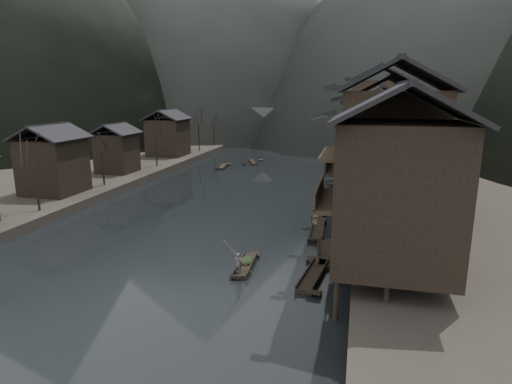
% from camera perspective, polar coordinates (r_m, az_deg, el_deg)
% --- Properties ---
extents(water, '(300.00, 300.00, 0.00)m').
position_cam_1_polar(water, '(38.86, -10.05, -6.45)').
color(water, black).
rests_on(water, ground).
extents(right_bank, '(40.00, 200.00, 1.80)m').
position_cam_1_polar(right_bank, '(77.04, 28.46, 2.67)').
color(right_bank, '#2D2823').
rests_on(right_bank, ground).
extents(left_bank, '(40.00, 200.00, 1.20)m').
position_cam_1_polar(left_bank, '(89.67, -20.55, 4.53)').
color(left_bank, '#2D2823').
rests_on(left_bank, ground).
extents(stilt_houses, '(9.00, 67.60, 16.78)m').
position_cam_1_polar(stilt_houses, '(53.02, 16.19, 8.50)').
color(stilt_houses, black).
rests_on(stilt_houses, ground).
extents(left_houses, '(8.10, 53.20, 8.73)m').
position_cam_1_polar(left_houses, '(64.64, -19.96, 6.01)').
color(left_houses, black).
rests_on(left_houses, left_bank).
extents(bare_trees, '(3.89, 71.44, 7.77)m').
position_cam_1_polar(bare_trees, '(65.55, -15.85, 7.21)').
color(bare_trees, black).
rests_on(bare_trees, left_bank).
extents(moored_sampans, '(3.09, 72.53, 0.47)m').
position_cam_1_polar(moored_sampans, '(63.07, 10.77, 1.38)').
color(moored_sampans, black).
rests_on(moored_sampans, water).
extents(midriver_boats, '(6.23, 11.40, 0.44)m').
position_cam_1_polar(midriver_boats, '(77.20, -2.29, 3.77)').
color(midriver_boats, black).
rests_on(midriver_boats, water).
extents(stone_bridge, '(40.00, 6.00, 9.00)m').
position_cam_1_polar(stone_bridge, '(106.76, 5.53, 9.03)').
color(stone_bridge, '#4C4C4F').
rests_on(stone_bridge, ground).
extents(hero_sampan, '(1.32, 4.93, 0.43)m').
position_cam_1_polar(hero_sampan, '(32.76, -1.36, -9.69)').
color(hero_sampan, black).
rests_on(hero_sampan, water).
extents(cargo_heap, '(1.08, 1.41, 0.65)m').
position_cam_1_polar(cargo_heap, '(32.74, -1.24, -8.65)').
color(cargo_heap, black).
rests_on(cargo_heap, hero_sampan).
extents(boatman, '(0.64, 0.48, 1.60)m').
position_cam_1_polar(boatman, '(30.87, -2.41, -9.11)').
color(boatman, '#535355').
rests_on(boatman, hero_sampan).
extents(bamboo_pole, '(1.84, 2.12, 3.46)m').
position_cam_1_polar(bamboo_pole, '(29.94, -2.08, -4.66)').
color(bamboo_pole, '#8C7A51').
rests_on(bamboo_pole, boatman).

